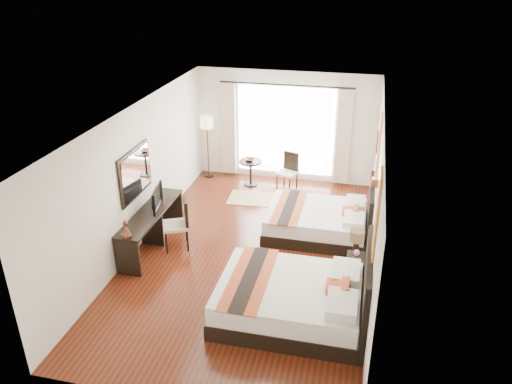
% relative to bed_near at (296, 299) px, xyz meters
% --- Properties ---
extents(floor, '(4.50, 7.50, 0.01)m').
position_rel_bed_near_xyz_m(floor, '(-1.13, 1.68, -0.35)').
color(floor, '#37170A').
rests_on(floor, ground).
extents(ceiling, '(4.50, 7.50, 0.02)m').
position_rel_bed_near_xyz_m(ceiling, '(-1.13, 1.68, 2.45)').
color(ceiling, white).
rests_on(ceiling, wall_headboard).
extents(wall_headboard, '(0.01, 7.50, 2.80)m').
position_rel_bed_near_xyz_m(wall_headboard, '(1.11, 1.68, 1.06)').
color(wall_headboard, silver).
rests_on(wall_headboard, floor).
extents(wall_desk, '(0.01, 7.50, 2.80)m').
position_rel_bed_near_xyz_m(wall_desk, '(-3.38, 1.68, 1.06)').
color(wall_desk, silver).
rests_on(wall_desk, floor).
extents(wall_window, '(4.50, 0.01, 2.80)m').
position_rel_bed_near_xyz_m(wall_window, '(-1.13, 5.43, 1.06)').
color(wall_window, silver).
rests_on(wall_window, floor).
extents(wall_entry, '(4.50, 0.01, 2.80)m').
position_rel_bed_near_xyz_m(wall_entry, '(-1.13, -2.06, 1.06)').
color(wall_entry, silver).
rests_on(wall_entry, floor).
extents(window_glass, '(2.40, 0.02, 2.20)m').
position_rel_bed_near_xyz_m(window_glass, '(-1.13, 5.41, 0.96)').
color(window_glass, white).
rests_on(window_glass, wall_window).
extents(sheer_curtain, '(2.30, 0.02, 2.10)m').
position_rel_bed_near_xyz_m(sheer_curtain, '(-1.13, 5.35, 0.96)').
color(sheer_curtain, white).
rests_on(sheer_curtain, wall_window).
extents(drape_left, '(0.35, 0.14, 2.35)m').
position_rel_bed_near_xyz_m(drape_left, '(-2.58, 5.31, 0.94)').
color(drape_left, '#BAA790').
rests_on(drape_left, floor).
extents(drape_right, '(0.35, 0.14, 2.35)m').
position_rel_bed_near_xyz_m(drape_right, '(0.32, 5.31, 0.94)').
color(drape_right, '#BAA790').
rests_on(drape_right, floor).
extents(art_panel_near, '(0.03, 0.50, 1.35)m').
position_rel_bed_near_xyz_m(art_panel_near, '(1.10, 0.00, 1.61)').
color(art_panel_near, '#9B4A16').
rests_on(art_panel_near, wall_headboard).
extents(art_panel_far, '(0.03, 0.50, 1.35)m').
position_rel_bed_near_xyz_m(art_panel_far, '(1.10, 2.74, 1.61)').
color(art_panel_far, '#9B4A16').
rests_on(art_panel_far, wall_headboard).
extents(wall_sconce, '(0.10, 0.14, 0.14)m').
position_rel_bed_near_xyz_m(wall_sconce, '(1.06, 1.27, 1.58)').
color(wall_sconce, '#4B2A1A').
rests_on(wall_sconce, wall_headboard).
extents(mirror_frame, '(0.04, 1.25, 0.95)m').
position_rel_bed_near_xyz_m(mirror_frame, '(-3.35, 1.54, 1.21)').
color(mirror_frame, black).
rests_on(mirror_frame, wall_desk).
extents(mirror_glass, '(0.01, 1.12, 0.82)m').
position_rel_bed_near_xyz_m(mirror_glass, '(-3.33, 1.54, 1.21)').
color(mirror_glass, white).
rests_on(mirror_glass, mirror_frame).
extents(bed_near, '(2.35, 1.83, 1.33)m').
position_rel_bed_near_xyz_m(bed_near, '(0.00, 0.00, 0.00)').
color(bed_near, black).
rests_on(bed_near, floor).
extents(bed_far, '(2.12, 1.66, 1.20)m').
position_rel_bed_near_xyz_m(bed_far, '(0.11, 2.74, -0.03)').
color(bed_far, black).
rests_on(bed_far, floor).
extents(nightstand, '(0.37, 0.46, 0.44)m').
position_rel_bed_near_xyz_m(nightstand, '(0.90, 1.27, -0.12)').
color(nightstand, black).
rests_on(nightstand, floor).
extents(table_lamp, '(0.26, 0.26, 0.41)m').
position_rel_bed_near_xyz_m(table_lamp, '(0.86, 1.40, 0.44)').
color(table_lamp, black).
rests_on(table_lamp, nightstand).
extents(vase, '(0.14, 0.14, 0.13)m').
position_rel_bed_near_xyz_m(vase, '(0.88, 1.13, 0.22)').
color(vase, black).
rests_on(vase, nightstand).
extents(console_desk, '(0.50, 2.20, 0.76)m').
position_rel_bed_near_xyz_m(console_desk, '(-3.12, 1.54, 0.04)').
color(console_desk, black).
rests_on(console_desk, floor).
extents(television, '(0.25, 0.76, 0.44)m').
position_rel_bed_near_xyz_m(television, '(-3.10, 1.72, 0.63)').
color(television, black).
rests_on(television, console_desk).
extents(bronze_figurine, '(0.20, 0.20, 0.29)m').
position_rel_bed_near_xyz_m(bronze_figurine, '(-3.12, 0.54, 0.56)').
color(bronze_figurine, '#4B2A1A').
rests_on(bronze_figurine, console_desk).
extents(desk_chair, '(0.64, 0.64, 1.04)m').
position_rel_bed_near_xyz_m(desk_chair, '(-2.61, 1.59, -0.02)').
color(desk_chair, beige).
rests_on(desk_chair, floor).
extents(floor_lamp, '(0.33, 0.33, 1.62)m').
position_rel_bed_near_xyz_m(floor_lamp, '(-3.11, 5.13, 1.02)').
color(floor_lamp, black).
rests_on(floor_lamp, floor).
extents(side_table, '(0.57, 0.57, 0.65)m').
position_rel_bed_near_xyz_m(side_table, '(-1.90, 4.84, -0.02)').
color(side_table, black).
rests_on(side_table, floor).
extents(fruit_bowl, '(0.24, 0.24, 0.06)m').
position_rel_bed_near_xyz_m(fruit_bowl, '(-1.92, 4.82, 0.34)').
color(fruit_bowl, '#432F18').
rests_on(fruit_bowl, side_table).
extents(window_chair, '(0.55, 0.55, 0.93)m').
position_rel_bed_near_xyz_m(window_chair, '(-0.95, 4.79, -0.06)').
color(window_chair, beige).
rests_on(window_chair, floor).
extents(jute_rug, '(1.23, 0.87, 0.01)m').
position_rel_bed_near_xyz_m(jute_rug, '(-1.64, 4.06, -0.34)').
color(jute_rug, tan).
rests_on(jute_rug, floor).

